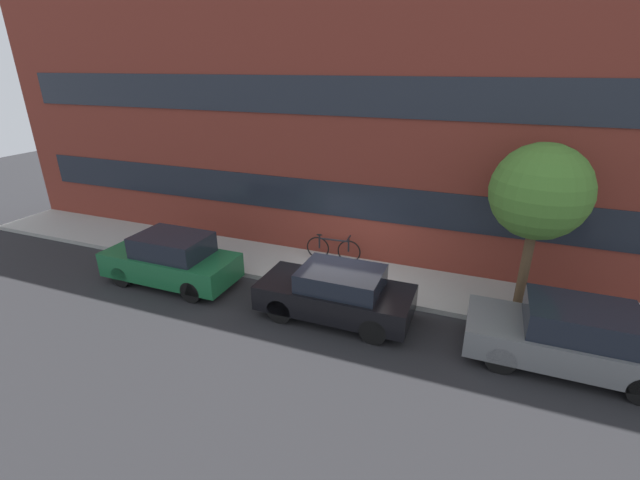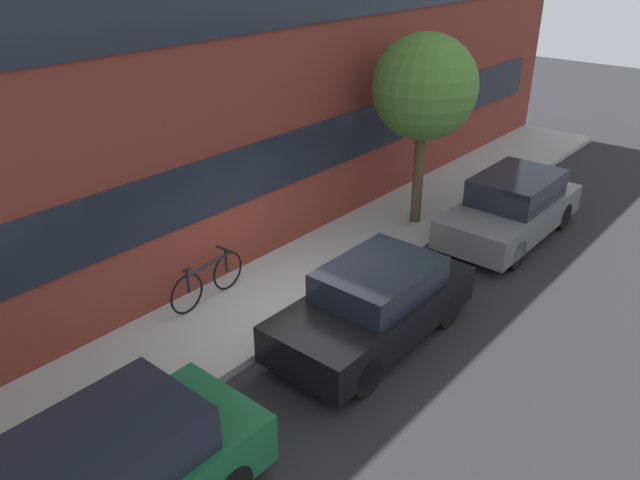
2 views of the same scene
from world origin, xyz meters
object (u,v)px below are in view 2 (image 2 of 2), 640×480
parked_car_black (374,304)px  street_tree (425,88)px  bicycle (208,279)px  parked_car_grey (512,208)px

parked_car_black → street_tree: (4.29, 1.91, 2.54)m
parked_car_black → street_tree: street_tree is taller
parked_car_black → bicycle: size_ratio=2.17×
bicycle → parked_car_black: bearing=-73.3°
parked_car_grey → parked_car_black: bearing=0.0°
parked_car_grey → bicycle: 6.92m
parked_car_black → parked_car_grey: parked_car_grey is taller
bicycle → street_tree: street_tree is taller
parked_car_grey → street_tree: bearing=-65.0°
bicycle → street_tree: size_ratio=0.42×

